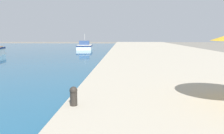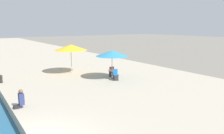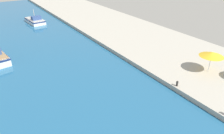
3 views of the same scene
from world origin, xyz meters
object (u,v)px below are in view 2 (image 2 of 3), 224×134
cafe_umbrella_pink (112,53)px  mooring_bollard (1,79)px  cafe_table (113,72)px  cafe_chair_right (116,76)px  cafe_umbrella_white (71,47)px  cafe_chair_left (111,73)px  person_at_quay (20,100)px

cafe_umbrella_pink → mooring_bollard: (-7.98, 3.71, -1.81)m
cafe_umbrella_pink → cafe_table: 1.63m
cafe_table → cafe_chair_right: cafe_chair_right is taller
cafe_umbrella_pink → cafe_chair_right: (-0.07, -0.66, -1.83)m
cafe_umbrella_white → mooring_bollard: size_ratio=4.63×
mooring_bollard → cafe_chair_right: bearing=-28.9°
cafe_chair_left → mooring_bollard: bearing=-179.3°
cafe_umbrella_pink → cafe_umbrella_white: 4.48m
cafe_table → cafe_chair_right: (-0.23, -0.69, -0.21)m
cafe_chair_left → cafe_chair_right: bearing=-88.9°
cafe_chair_right → mooring_bollard: (-7.90, 4.37, 0.02)m
cafe_umbrella_white → person_at_quay: 9.28m
cafe_umbrella_pink → cafe_chair_right: bearing=-96.3°
cafe_chair_left → person_at_quay: person_at_quay is taller
cafe_umbrella_pink → cafe_chair_left: 2.00m
cafe_table → cafe_chair_right: size_ratio=0.88×
mooring_bollard → person_at_quay: bearing=-89.1°
cafe_umbrella_white → person_at_quay: (-6.01, -6.79, -1.98)m
cafe_chair_right → person_at_quay: person_at_quay is taller
cafe_umbrella_pink → cafe_umbrella_white: size_ratio=0.90×
cafe_umbrella_white → cafe_table: 4.89m
cafe_chair_right → cafe_chair_left: bearing=-91.1°
cafe_umbrella_white → cafe_chair_right: (1.79, -4.72, -2.10)m
cafe_table → person_at_quay: bearing=-161.0°
cafe_umbrella_pink → person_at_quay: 8.51m
cafe_table → mooring_bollard: size_ratio=1.22×
cafe_umbrella_pink → mooring_bollard: bearing=155.0°
cafe_umbrella_pink → cafe_umbrella_white: (-1.87, 4.07, 0.27)m
person_at_quay → cafe_chair_right: bearing=14.9°
mooring_bollard → cafe_umbrella_pink: bearing=-25.0°
cafe_umbrella_white → cafe_chair_left: cafe_umbrella_white is taller
cafe_chair_left → person_at_quay: 8.96m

